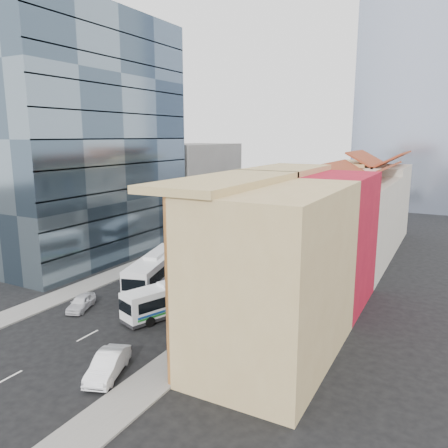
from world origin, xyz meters
The scene contains 15 objects.
ground centered at (0.00, 0.00, 0.00)m, with size 200.00×200.00×0.00m, color black.
sidewalk_right centered at (8.50, 22.00, 0.07)m, with size 3.00×90.00×0.15m, color slate.
sidewalk_left centered at (-8.50, 22.00, 0.07)m, with size 3.00×90.00×0.15m, color slate.
shophouse_tan centered at (14.00, 5.00, 6.00)m, with size 8.00×14.00×12.00m, color tan.
shophouse_red centered at (14.00, 17.00, 6.00)m, with size 8.00×10.00×12.00m, color #B01328.
shophouse_cream_near centered at (14.00, 26.50, 5.00)m, with size 8.00×9.00×10.00m, color beige.
shophouse_cream_mid centered at (14.00, 35.50, 5.00)m, with size 8.00×9.00×10.00m, color beige.
shophouse_cream_far centered at (14.00, 46.00, 5.50)m, with size 8.00×12.00×11.00m, color beige.
office_tower centered at (-17.00, 19.00, 15.00)m, with size 12.00×26.00×30.00m, color #364756.
office_block_far centered at (-16.00, 42.00, 7.00)m, with size 10.00×18.00×14.00m, color gray.
bus_left_near centered at (-2.01, 12.54, 1.82)m, with size 2.67×11.38×3.65m, color white, non-canonical shape.
bus_left_far centered at (-2.00, 28.08, 1.52)m, with size 2.22×9.48×3.04m, color silver, non-canonical shape.
bus_right centered at (3.37, 7.88, 1.51)m, with size 2.21×9.44×3.03m, color white, non-canonical shape.
sedan_left centered at (-4.43, 4.66, 0.65)m, with size 1.54×3.80×1.29m, color silver.
sedan_right centered at (5.50, -2.61, 0.76)m, with size 1.60×4.59×1.51m, color white.
Camera 1 is at (24.40, -21.92, 15.34)m, focal length 35.00 mm.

